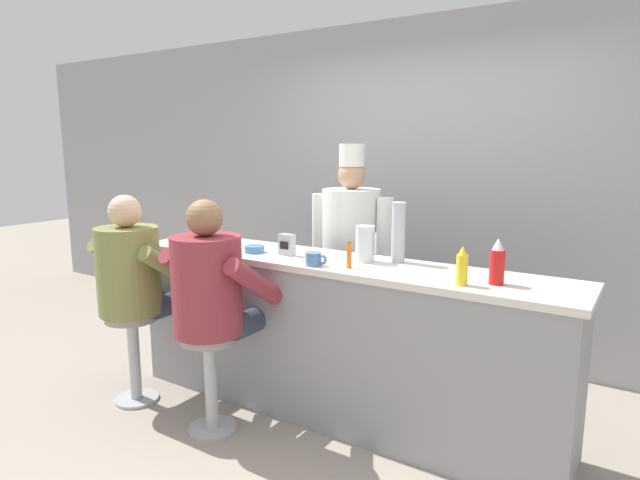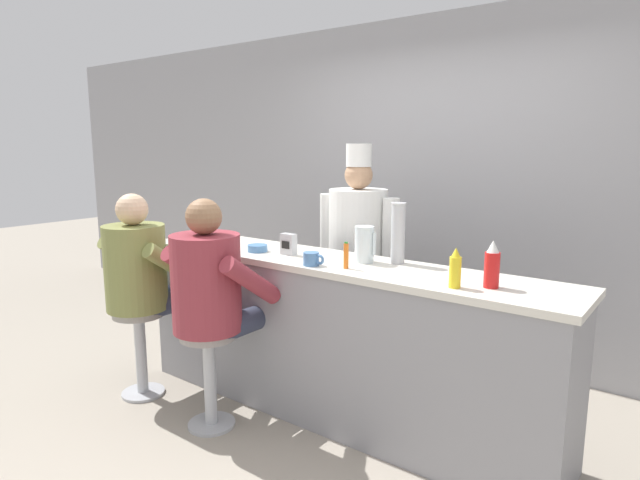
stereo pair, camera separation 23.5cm
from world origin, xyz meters
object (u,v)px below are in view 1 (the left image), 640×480
Objects in this scene: mustard_bottle_yellow at (462,267)px; water_pitcher_clear at (365,244)px; napkin_dispenser_chrome at (287,245)px; coffee_mug_white at (221,245)px; cook_in_whites_near at (351,249)px; cereal_bowl at (254,249)px; coffee_mug_blue at (314,259)px; hot_sauce_bottle_orange at (349,255)px; breakfast_plate at (187,242)px; diner_seated_olive at (133,276)px; ketchup_bottle_red at (497,263)px; cup_stack_steel at (398,232)px; diner_seated_maroon at (212,291)px.

mustard_bottle_yellow is 0.70m from water_pitcher_clear.
coffee_mug_white is at bearing -164.18° from napkin_dispenser_chrome.
napkin_dispenser_chrome is 0.08× the size of cook_in_whites_near.
cereal_bowl is 0.55m from coffee_mug_blue.
hot_sauce_bottle_orange is at bearing -11.04° from napkin_dispenser_chrome.
breakfast_plate is at bearing 171.02° from coffee_mug_white.
breakfast_plate is at bearing 83.68° from diner_seated_olive.
ketchup_bottle_red is at bearing 3.85° from coffee_mug_white.
cup_stack_steel is at bearing 10.00° from breakfast_plate.
cup_stack_steel is (0.37, 0.36, 0.14)m from coffee_mug_blue.
mustard_bottle_yellow is 1.42m from diner_seated_maroon.
mustard_bottle_yellow is 1.18m from napkin_dispenser_chrome.
napkin_dispenser_chrome is at bearing 153.21° from coffee_mug_blue.
ketchup_bottle_red is at bearing 8.42° from coffee_mug_blue.
coffee_mug_white is (-1.77, -0.12, -0.07)m from ketchup_bottle_red.
hot_sauce_bottle_orange is 0.09× the size of cook_in_whites_near.
hot_sauce_bottle_orange is at bearing 178.30° from mustard_bottle_yellow.
coffee_mug_blue is (1.14, -0.09, 0.02)m from breakfast_plate.
water_pitcher_clear is 0.33m from coffee_mug_blue.
breakfast_plate is (-2.14, -0.06, -0.09)m from ketchup_bottle_red.
hot_sauce_bottle_orange reaches higher than napkin_dispenser_chrome.
ketchup_bottle_red is 1.81× the size of cereal_bowl.
water_pitcher_clear is at bearing -151.57° from cup_stack_steel.
diner_seated_olive reaches higher than cereal_bowl.
mustard_bottle_yellow is at bearing -36.66° from cook_in_whites_near.
water_pitcher_clear is 1.60× the size of napkin_dispenser_chrome.
cereal_bowl is at bearing -165.04° from cup_stack_steel.
breakfast_plate is 0.47m from diner_seated_olive.
coffee_mug_white is at bearing -176.15° from ketchup_bottle_red.
coffee_mug_white is (-0.96, -0.03, -0.03)m from hot_sauce_bottle_orange.
mustard_bottle_yellow is at bearing -1.70° from hot_sauce_bottle_orange.
cereal_bowl is 0.96× the size of napkin_dispenser_chrome.
water_pitcher_clear is at bearing 7.36° from breakfast_plate.
water_pitcher_clear reaches higher than napkin_dispenser_chrome.
coffee_mug_white reaches higher than cereal_bowl.
hot_sauce_bottle_orange is 0.11× the size of diner_seated_maroon.
cup_stack_steel is at bearing 39.26° from diner_seated_maroon.
coffee_mug_blue is at bearing -177.49° from mustard_bottle_yellow.
breakfast_plate is 0.38m from coffee_mug_white.
coffee_mug_blue is 0.53m from cup_stack_steel.
coffee_mug_white is 0.99m from cook_in_whites_near.
mustard_bottle_yellow reaches higher than cereal_bowl.
cook_in_whites_near is (-0.44, 0.80, -0.14)m from hot_sauce_bottle_orange.
cereal_bowl is at bearing 35.30° from diner_seated_olive.
breakfast_plate is 1.90× the size of coffee_mug_blue.
ketchup_bottle_red is 0.17× the size of diner_seated_maroon.
diner_seated_maroon is (0.65, -0.43, -0.16)m from breakfast_plate.
coffee_mug_blue is (-0.19, -0.26, -0.07)m from water_pitcher_clear.
mustard_bottle_yellow is (-0.14, -0.11, -0.02)m from ketchup_bottle_red.
cook_in_whites_near is (-1.10, 0.82, -0.16)m from mustard_bottle_yellow.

